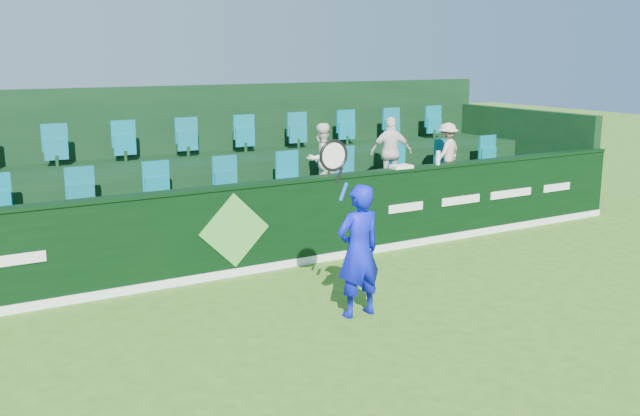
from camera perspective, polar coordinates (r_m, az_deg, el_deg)
ground at (r=7.44m, az=5.71°, el=-13.41°), size 60.00×60.00×0.00m
sponsor_hoarding at (r=10.52m, az=-7.08°, el=-1.80°), size 16.00×0.25×1.35m
stand_tier_front at (r=11.57m, az=-9.23°, el=-1.96°), size 16.00×2.00×0.80m
stand_tier_back at (r=13.27m, az=-12.24°, el=0.86°), size 16.00×1.80×1.30m
stand_rear at (r=13.59m, az=-12.94°, el=3.52°), size 16.00×4.10×2.60m
seat_row_front at (r=11.79m, az=-10.05°, el=1.76°), size 13.50×0.50×0.60m
seat_row_back at (r=13.40m, az=-12.83°, el=5.06°), size 13.50×0.50×0.60m
tennis_player at (r=8.79m, az=3.07°, el=-3.34°), size 0.98×0.42×2.31m
spectator_left at (r=12.32m, az=0.10°, el=3.92°), size 0.68×0.57×1.24m
spectator_middle at (r=13.13m, az=5.70°, el=4.47°), size 0.82×0.59×1.29m
spectator_right at (r=13.95m, az=10.13°, el=4.45°), size 0.82×0.65×1.11m
towel at (r=11.89m, az=6.52°, el=3.31°), size 0.35×0.23×0.05m
drinks_bottle at (r=12.35m, az=9.42°, el=3.99°), size 0.08×0.08×0.24m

